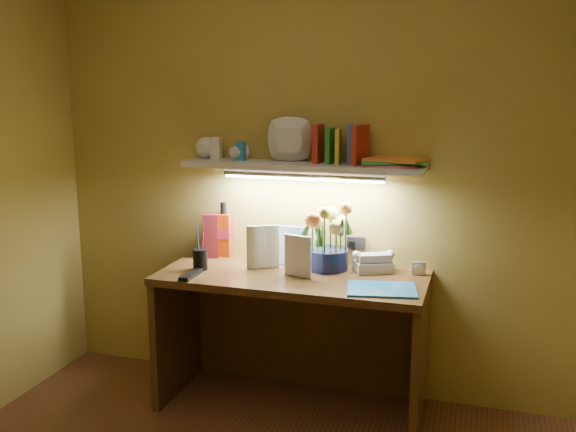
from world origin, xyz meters
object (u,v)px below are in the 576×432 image
Objects in this scene: flower_bouquet at (328,234)px; whisky_bottle at (224,229)px; telephone at (373,261)px; desk_clock at (419,268)px; desk at (292,342)px.

flower_bouquet is 1.23× the size of whisky_bottle.
desk_clock is at bearing -22.03° from telephone.
flower_bouquet is 0.65m from whisky_bottle.
desk is 0.61m from telephone.
telephone is 2.77× the size of desk_clock.
desk is 20.26× the size of desk_clock.
desk_clock is at bearing -2.91° from whisky_bottle.
flower_bouquet is at bearing 161.65° from telephone.
telephone is 0.61× the size of whisky_bottle.
telephone is (0.24, 0.03, -0.14)m from flower_bouquet.
telephone is at bearing -4.48° from whisky_bottle.
telephone is at bearing 24.32° from desk.
whisky_bottle is at bearing 150.57° from telephone.
flower_bouquet is at bearing 176.48° from desk_clock.
desk is 3.61× the size of flower_bouquet.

